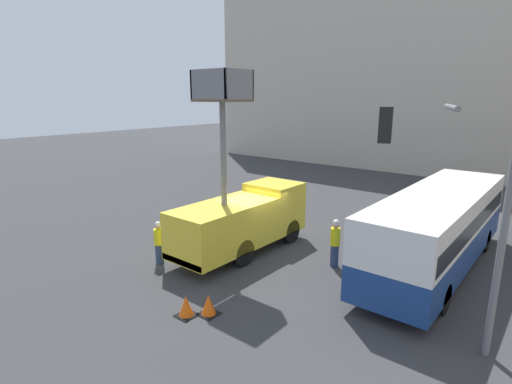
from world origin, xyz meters
name	(u,v)px	position (x,y,z in m)	size (l,w,h in m)	color
ground_plane	(256,250)	(0.00, 0.00, 0.00)	(120.00, 120.00, 0.00)	#38383A
building_backdrop_far	(446,57)	(0.00, 26.54, 9.85)	(44.00, 10.00, 19.69)	#BCB2A3
utility_truck	(243,216)	(-0.35, -0.48, 1.58)	(2.21, 6.64, 7.48)	yellow
city_bus	(439,225)	(6.57, 2.91, 1.79)	(2.60, 10.56, 3.06)	navy
traffic_light_pole	(463,187)	(8.24, -2.12, 4.39)	(3.05, 2.79, 6.58)	slate
road_worker_near_truck	(159,243)	(-2.11, -3.52, 0.87)	(0.38, 0.38, 1.75)	navy
road_worker_directing	(335,243)	(3.45, 0.65, 0.97)	(0.38, 0.38, 1.92)	navy
traffic_cone_near_truck	(209,305)	(2.20, -5.00, 0.31)	(0.57, 0.57, 0.66)	black
traffic_cone_mid_road	(186,307)	(1.73, -5.49, 0.31)	(0.58, 0.58, 0.66)	black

